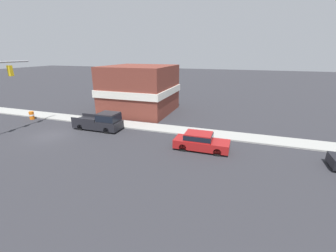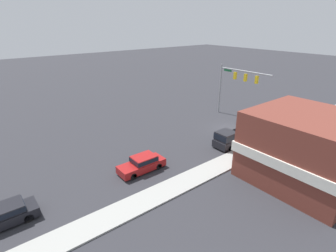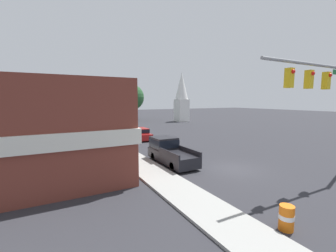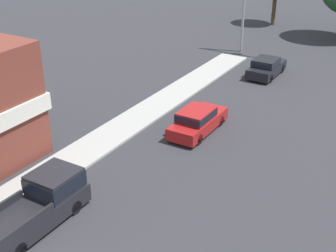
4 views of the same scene
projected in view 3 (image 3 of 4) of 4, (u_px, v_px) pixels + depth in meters
ground_plane at (233, 169)px, 16.77m from camera, size 200.00×200.00×0.00m
sidewalk_curb at (165, 181)px, 14.07m from camera, size 2.40×60.00×0.14m
near_signal_assembly at (323, 91)px, 13.67m from camera, size 8.55×0.49×7.66m
far_signal_assembly at (98, 97)px, 42.34m from camera, size 8.36×0.49×7.91m
car_lead at (140, 134)px, 29.08m from camera, size 1.81×4.70×1.52m
car_second_ahead at (116, 125)px, 39.29m from camera, size 1.87×4.33×1.47m
pickup_truck_parked at (169, 151)px, 18.49m from camera, size 1.95×5.33×1.98m
construction_barrel at (286, 218)px, 8.85m from camera, size 0.58×0.58×1.01m
corner_brick_building at (50, 130)px, 14.66m from camera, size 9.31×8.93×6.36m
church_steeple at (182, 96)px, 53.36m from camera, size 3.06×3.06×11.64m
backdrop_tree_left_far at (72, 101)px, 50.72m from camera, size 4.09×4.09×6.96m
backdrop_tree_left_mid at (111, 98)px, 52.59m from camera, size 6.38×6.38×8.84m
backdrop_tree_center at (131, 97)px, 56.97m from camera, size 6.63×6.63×9.12m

